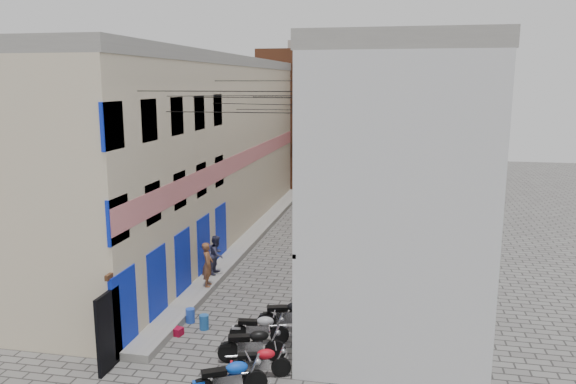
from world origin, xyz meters
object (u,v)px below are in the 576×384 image
Objects in this scene: motorcycle_c at (229,377)px; person_a at (208,264)px; person_b at (217,255)px; water_jug_far at (190,316)px; motorcycle_f at (259,327)px; motorcycle_g at (289,313)px; water_jug_near at (204,322)px; motorcycle_d at (259,361)px; motorcycle_e at (252,343)px; red_crate at (176,331)px.

motorcycle_c is 7.37m from person_a.
person_b is 4.20m from water_jug_far.
motorcycle_g is (0.72, 1.02, 0.07)m from motorcycle_f.
person_b is (-3.76, 4.09, 0.44)m from motorcycle_g.
water_jug_near is at bearing -97.77° from motorcycle_g.
motorcycle_c reaches higher than motorcycle_d.
motorcycle_g reaches higher than water_jug_near.
motorcycle_e reaches higher than motorcycle_f.
motorcycle_e is 3.42m from water_jug_far.
red_crate is (-2.75, 1.15, -0.44)m from motorcycle_e.
motorcycle_c is at bearing -42.04° from motorcycle_d.
water_jug_near is 0.91m from red_crate.
person_b is at bearing -170.70° from motorcycle_d.
motorcycle_d is 4.28m from water_jug_far.
motorcycle_g is at bearing 0.22° from water_jug_far.
person_a reaches higher than motorcycle_c.
water_jug_near is at bearing -32.96° from water_jug_far.
motorcycle_f is 1.25m from motorcycle_g.
motorcycle_f is at bearing -21.25° from water_jug_far.
motorcycle_g is 4.55m from person_a.
water_jug_far is 1.22× the size of red_crate.
motorcycle_f is at bearing 177.18° from motorcycle_d.
person_b is at bearing 103.32° from water_jug_near.
motorcycle_f is at bearing -146.65° from person_b.
motorcycle_d is (0.50, 1.10, -0.08)m from motorcycle_c.
red_crate is (-2.67, 0.04, -0.40)m from motorcycle_f.
person_a is at bearing -149.96° from motorcycle_f.
person_a reaches higher than motorcycle_e.
motorcycle_g reaches higher than red_crate.
motorcycle_c is 3.04m from motorcycle_f.
person_b is at bearing 96.21° from water_jug_far.
motorcycle_g reaches higher than motorcycle_f.
motorcycle_d is 0.83× the size of motorcycle_g.
water_jug_near is (-1.96, 3.65, -0.34)m from motorcycle_c.
water_jug_far is at bearing -176.43° from motorcycle_c.
person_a is (-2.92, 3.70, 0.56)m from motorcycle_f.
person_b is (-3.11, 6.23, 0.47)m from motorcycle_e.
motorcycle_e is (-0.43, 0.83, 0.07)m from motorcycle_d.
motorcycle_g is at bearing 136.45° from motorcycle_f.
motorcycle_f is at bearing -51.88° from motorcycle_g.
water_jug_far is at bearing -106.33° from motorcycle_g.
red_crate is at bearing -99.03° from motorcycle_f.
motorcycle_c reaches higher than water_jug_near.
motorcycle_e is at bearing -160.75° from person_a.
motorcycle_c is 1.18× the size of person_a.
motorcycle_c is 4.10m from red_crate.
water_jug_far is (-2.66, 2.12, -0.32)m from motorcycle_e.
water_jug_near is (-2.47, 2.55, -0.25)m from motorcycle_d.
motorcycle_e reaches higher than motorcycle_d.
person_b reaches higher than motorcycle_g.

